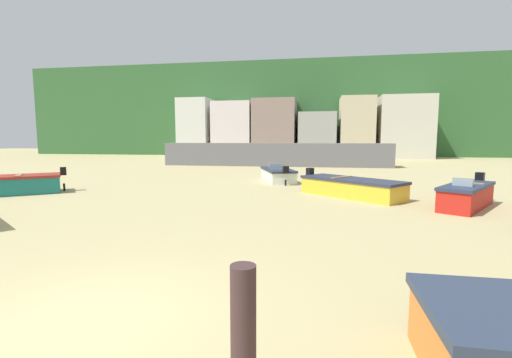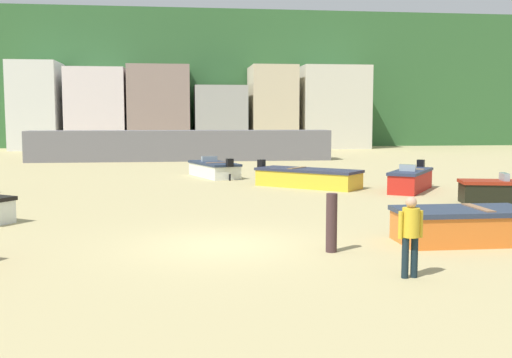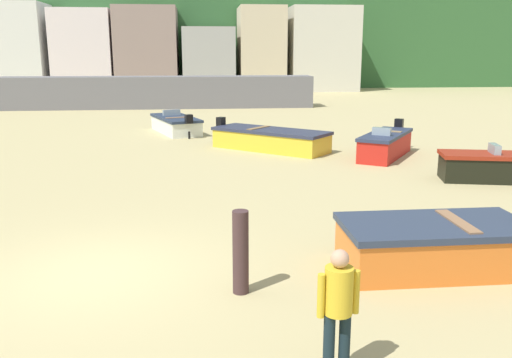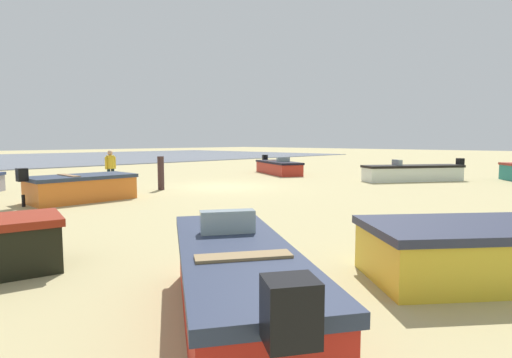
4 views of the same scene
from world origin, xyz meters
name	(u,v)px [view 3 (image 3 of 4)]	position (x,y,z in m)	size (l,w,h in m)	color
ground_plane	(96,274)	(0.00, 0.00, 0.00)	(160.00, 160.00, 0.00)	tan
headland_hill	(182,26)	(0.00, 66.00, 7.24)	(90.00, 32.00, 14.47)	#315F30
harbor_pier	(158,92)	(-0.92, 30.00, 1.10)	(21.82, 2.40, 2.20)	slate
townhouse_far_left	(24,48)	(-14.77, 46.81, 4.23)	(4.47, 5.62, 8.45)	silver
townhouse_left	(86,51)	(-9.03, 47.29, 3.94)	(5.61, 6.58, 7.88)	silver
townhouse_centre_left	(148,50)	(-3.02, 47.30, 4.10)	(5.96, 6.61, 8.19)	gray
townhouse_centre	(209,60)	(3.02, 46.65, 3.12)	(5.12, 5.30, 6.25)	#9B9B98
townhouse_centre_right	(261,49)	(8.34, 46.87, 4.14)	(4.49, 5.74, 8.28)	beige
townhouse_far_right	(322,49)	(14.61, 46.81, 4.15)	(6.75, 5.62, 8.31)	beige
boat_white_0	(176,124)	(0.76, 17.43, 0.41)	(2.72, 4.32, 1.11)	white
boat_red_2	(386,145)	(8.84, 10.22, 0.47)	(3.06, 3.74, 1.23)	red
boat_orange_4	(435,245)	(6.08, -0.39, 0.45)	(3.61, 1.71, 1.19)	orange
boat_yellow_6	(270,139)	(4.73, 12.19, 0.43)	(4.73, 4.39, 1.16)	gold
mooring_post_near_water	(241,252)	(2.50, -1.03, 0.70)	(0.26, 0.26, 1.39)	#402C2C
beach_walker_foreground	(338,303)	(3.47, -3.49, 0.95)	(0.54, 0.38, 1.62)	#15252C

